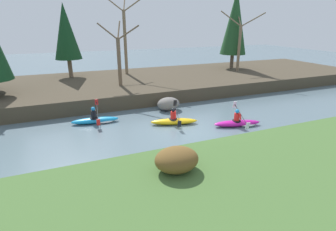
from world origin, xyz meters
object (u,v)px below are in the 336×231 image
Objects in this scene: kayaker_lead at (239,123)px; kayaker_trailing at (97,120)px; boulder_midstream at (168,104)px; kayaker_middle at (174,121)px.

kayaker_lead is 1.00× the size of kayaker_trailing.
kayaker_lead is at bearing -19.01° from kayaker_trailing.
kayaker_trailing is at bearing -172.46° from boulder_midstream.
boulder_midstream is (0.67, 2.55, 0.21)m from kayaker_middle.
kayaker_middle is at bearing 166.99° from kayaker_lead.
kayaker_lead and kayaker_middle have the same top height.
kayaker_lead is 8.27m from kayaker_trailing.
kayaker_lead is at bearing -10.00° from kayaker_middle.
boulder_midstream is (4.81, 0.64, 0.24)m from kayaker_trailing.
boulder_midstream is at bearing 14.05° from kayaker_trailing.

